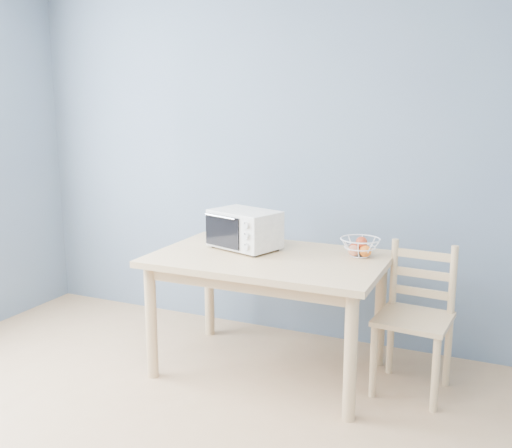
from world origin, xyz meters
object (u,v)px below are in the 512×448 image
at_px(dining_table, 269,272).
at_px(fruit_basket, 360,247).
at_px(dining_chair, 415,320).
at_px(toaster_oven, 243,228).

xyz_separation_m(dining_table, fruit_basket, (0.51, 0.21, 0.16)).
xyz_separation_m(dining_table, dining_chair, (0.87, 0.13, -0.22)).
distance_m(dining_table, dining_chair, 0.91).
height_order(fruit_basket, dining_chair, fruit_basket).
relative_size(dining_table, dining_chair, 1.62).
height_order(dining_table, dining_chair, dining_chair).
bearing_deg(dining_table, toaster_oven, 155.21).
distance_m(fruit_basket, dining_chair, 0.53).
bearing_deg(dining_table, dining_chair, 8.36).
bearing_deg(fruit_basket, dining_table, -157.63).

